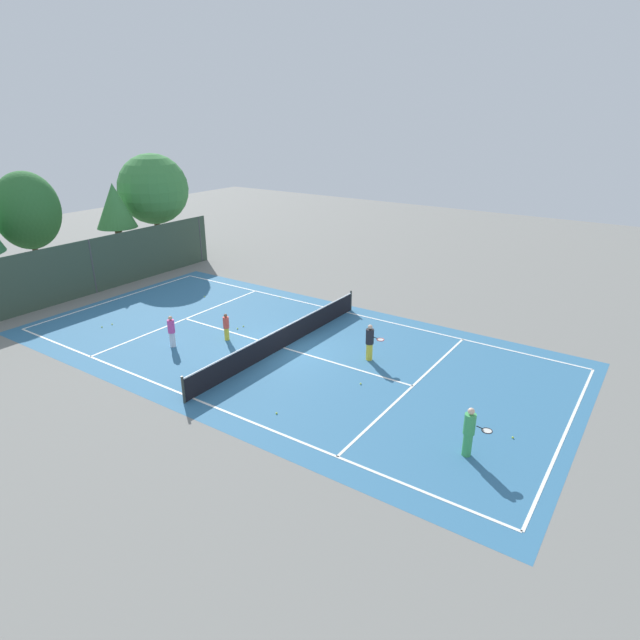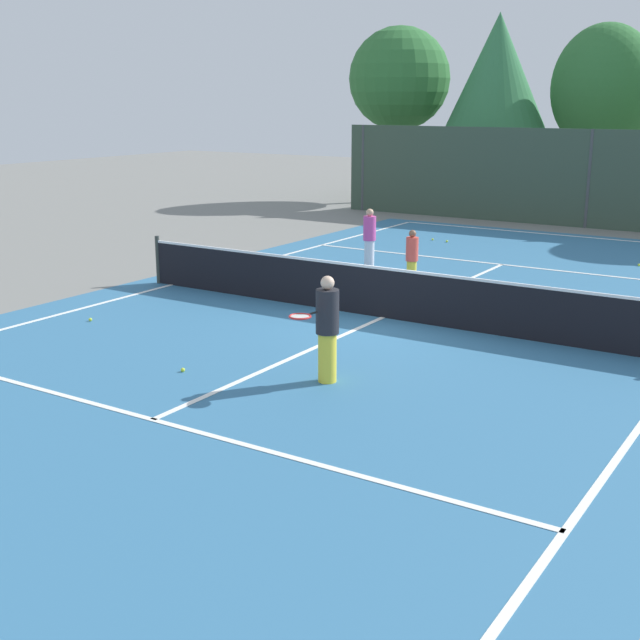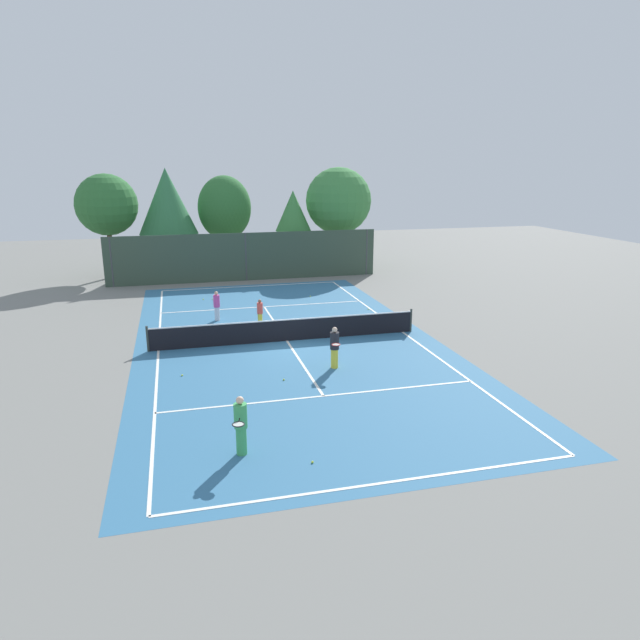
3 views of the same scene
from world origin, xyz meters
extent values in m
plane|color=slate|center=(0.00, 0.00, 0.00)|extent=(80.00, 80.00, 0.00)
cube|color=teal|center=(0.00, 0.00, 0.00)|extent=(13.00, 25.00, 0.00)
cube|color=white|center=(-5.50, 0.00, 0.01)|extent=(0.10, 24.00, 0.01)
cube|color=white|center=(5.50, 0.00, 0.01)|extent=(0.10, 24.00, 0.01)
cube|color=white|center=(0.00, -12.00, 0.01)|extent=(11.00, 0.10, 0.01)
cube|color=white|center=(0.00, 12.00, 0.01)|extent=(11.00, 0.10, 0.01)
cube|color=white|center=(0.00, -6.40, 0.01)|extent=(11.00, 0.10, 0.01)
cube|color=white|center=(0.00, 6.40, 0.01)|extent=(11.00, 0.10, 0.01)
cube|color=white|center=(0.00, 0.00, 0.01)|extent=(0.10, 12.80, 0.01)
cylinder|color=#333833|center=(-5.90, 0.00, 0.55)|extent=(0.10, 0.10, 1.10)
cylinder|color=#333833|center=(5.90, 0.00, 0.55)|extent=(0.10, 0.10, 1.10)
cube|color=black|center=(0.00, 0.00, 0.47)|extent=(11.80, 0.03, 0.95)
cube|color=white|center=(0.00, 0.00, 0.97)|extent=(11.80, 0.04, 0.05)
cube|color=#384C3D|center=(0.00, 14.00, 1.60)|extent=(18.00, 0.06, 3.20)
cylinder|color=#3F4447|center=(0.00, 14.00, 1.60)|extent=(0.12, 0.12, 3.20)
cylinder|color=#3F4447|center=(8.50, 14.00, 1.60)|extent=(0.12, 0.12, 3.20)
cylinder|color=brown|center=(3.78, 16.50, 1.48)|extent=(0.45, 0.45, 2.95)
cone|color=#3D8442|center=(3.78, 16.50, 4.37)|extent=(2.55, 2.55, 2.83)
cylinder|color=brown|center=(7.26, 16.90, 1.60)|extent=(0.41, 0.41, 3.20)
sphere|color=#3D8442|center=(7.26, 16.90, 4.99)|extent=(4.79, 4.79, 4.79)
cylinder|color=brown|center=(-0.89, 18.32, 1.41)|extent=(0.33, 0.33, 2.81)
ellipsoid|color=#2D6B33|center=(-0.89, 18.32, 4.53)|extent=(3.81, 3.37, 4.58)
cylinder|color=yellow|center=(-0.77, 2.74, 0.30)|extent=(0.22, 0.22, 0.61)
cylinder|color=#E54C3F|center=(-0.77, 2.74, 0.88)|extent=(0.28, 0.28, 0.53)
sphere|color=brown|center=(-0.77, 2.74, 1.23)|extent=(0.17, 0.17, 0.17)
cylinder|color=yellow|center=(1.11, -3.82, 0.38)|extent=(0.28, 0.28, 0.76)
cylinder|color=#232328|center=(1.11, -3.82, 1.09)|extent=(0.35, 0.35, 0.66)
sphere|color=beige|center=(1.11, -3.82, 1.52)|extent=(0.21, 0.21, 0.21)
cylinder|color=black|center=(1.05, -4.14, 1.12)|extent=(0.07, 0.20, 0.03)
torus|color=red|center=(1.01, -4.38, 1.12)|extent=(0.39, 0.39, 0.03)
cylinder|color=silver|center=(1.01, -4.38, 1.12)|extent=(0.32, 0.32, 0.00)
cylinder|color=silver|center=(-2.71, 4.25, 0.35)|extent=(0.25, 0.25, 0.69)
cylinder|color=#D14799|center=(-2.71, 4.25, 1.00)|extent=(0.32, 0.32, 0.61)
sphere|color=tan|center=(-2.71, 4.25, 1.39)|extent=(0.19, 0.19, 0.19)
cylinder|color=#3FA559|center=(-3.14, -9.67, 0.39)|extent=(0.29, 0.29, 0.78)
cylinder|color=#3FA559|center=(-3.14, -9.67, 1.12)|extent=(0.36, 0.36, 0.68)
sphere|color=beige|center=(-3.14, -9.67, 1.57)|extent=(0.21, 0.21, 0.21)
cylinder|color=black|center=(-3.21, -9.99, 1.16)|extent=(0.07, 0.20, 0.03)
torus|color=black|center=(-3.26, -10.24, 1.16)|extent=(0.39, 0.39, 0.03)
cylinder|color=silver|center=(-3.26, -10.24, 1.16)|extent=(0.33, 0.33, 0.00)
sphere|color=#CCE533|center=(-1.03, -4.65, 0.03)|extent=(0.07, 0.07, 0.07)
sphere|color=#CCE533|center=(0.87, 3.19, 0.03)|extent=(0.07, 0.07, 0.07)
sphere|color=#CCE533|center=(0.47, 3.23, 0.03)|extent=(0.07, 0.07, 0.07)
sphere|color=#CCE533|center=(-4.60, -3.28, 0.03)|extent=(0.07, 0.07, 0.07)
sphere|color=#CCE533|center=(-1.41, -10.63, 0.03)|extent=(0.07, 0.07, 0.07)
sphere|color=#CCE533|center=(3.01, 8.11, 0.03)|extent=(0.07, 0.07, 0.07)
sphere|color=#CCE533|center=(-3.16, 8.94, 0.03)|extent=(0.07, 0.07, 0.07)
sphere|color=#CCE533|center=(-2.64, 8.84, 0.03)|extent=(0.07, 0.07, 0.07)
sphere|color=#CCE533|center=(5.33, 4.38, 0.03)|extent=(0.07, 0.07, 0.07)
camera|label=1|loc=(-17.12, -13.66, 9.98)|focal=29.68mm
camera|label=2|loc=(7.47, -13.93, 4.12)|focal=46.94mm
camera|label=3|loc=(-4.52, -23.56, 7.57)|focal=31.77mm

